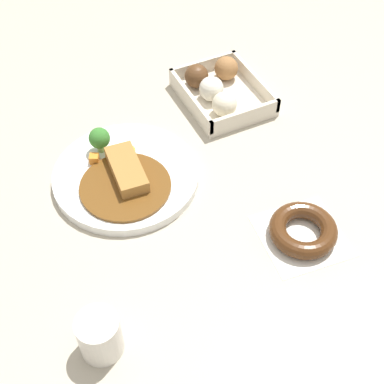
{
  "coord_description": "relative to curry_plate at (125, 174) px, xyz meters",
  "views": [
    {
      "loc": [
        0.63,
        -0.26,
        0.74
      ],
      "look_at": [
        0.07,
        0.01,
        0.03
      ],
      "focal_mm": 50.26,
      "sensor_mm": 36.0,
      "label": 1
    }
  ],
  "objects": [
    {
      "name": "ground_plane",
      "position": [
        0.03,
        0.08,
        -0.01
      ],
      "size": [
        1.6,
        1.6,
        0.0
      ],
      "primitive_type": "plane",
      "color": "#B2A893"
    },
    {
      "name": "curry_plate",
      "position": [
        0.0,
        0.0,
        0.0
      ],
      "size": [
        0.27,
        0.27,
        0.07
      ],
      "color": "white",
      "rests_on": "ground_plane"
    },
    {
      "name": "donut_box",
      "position": [
        -0.13,
        0.27,
        0.01
      ],
      "size": [
        0.2,
        0.16,
        0.06
      ],
      "color": "beige",
      "rests_on": "ground_plane"
    },
    {
      "name": "chocolate_ring_donut",
      "position": [
        0.25,
        0.22,
        0.0
      ],
      "size": [
        0.15,
        0.15,
        0.03
      ],
      "color": "white",
      "rests_on": "ground_plane"
    },
    {
      "name": "coffee_mug",
      "position": [
        0.3,
        -0.15,
        0.02
      ],
      "size": [
        0.06,
        0.06,
        0.08
      ],
      "primitive_type": "cylinder",
      "color": "silver",
      "rests_on": "ground_plane"
    }
  ]
}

